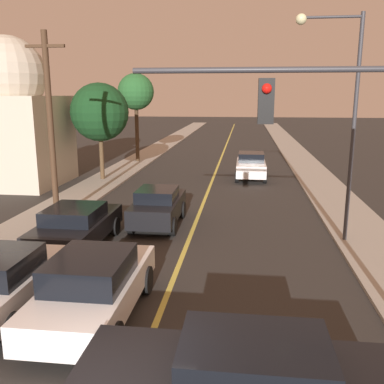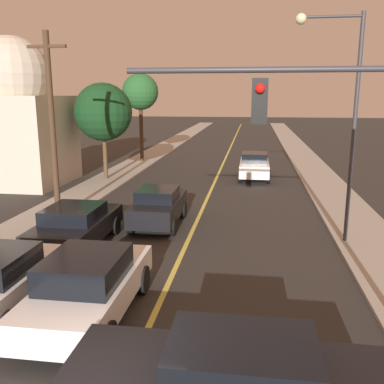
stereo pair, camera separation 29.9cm
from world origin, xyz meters
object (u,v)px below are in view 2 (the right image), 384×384
(tree_left_far, at_px, (103,112))
(utility_pole_left, at_px, (52,124))
(car_far_oncoming, at_px, (254,166))
(tree_left_near, at_px, (140,92))
(car_near_lane_second, at_px, (159,206))
(traffic_signal_mast, at_px, (349,148))
(streetlamp_right, at_px, (341,100))
(car_crossing_right, at_px, (231,384))
(domed_building_left, at_px, (16,119))
(car_outer_lane_second, at_px, (76,225))
(car_near_lane_front, at_px, (89,285))

(tree_left_far, bearing_deg, utility_pole_left, -84.03)
(car_far_oncoming, xyz_separation_m, utility_pole_left, (-8.25, -10.34, 3.20))
(tree_left_near, bearing_deg, car_near_lane_second, -73.09)
(traffic_signal_mast, bearing_deg, tree_left_far, 123.77)
(streetlamp_right, bearing_deg, traffic_signal_mast, -98.81)
(car_near_lane_second, bearing_deg, car_crossing_right, -71.75)
(tree_left_near, bearing_deg, car_far_oncoming, -33.28)
(car_near_lane_second, relative_size, tree_left_far, 0.68)
(car_crossing_right, xyz_separation_m, tree_left_far, (-8.79, 19.36, 3.35))
(car_near_lane_second, height_order, traffic_signal_mast, traffic_signal_mast)
(streetlamp_right, bearing_deg, domed_building_left, 153.36)
(car_near_lane_second, height_order, car_outer_lane_second, car_near_lane_second)
(car_outer_lane_second, bearing_deg, traffic_signal_mast, -30.82)
(car_outer_lane_second, distance_m, traffic_signal_mast, 9.85)
(car_crossing_right, bearing_deg, car_far_oncoming, -0.97)
(utility_pole_left, bearing_deg, tree_left_near, 91.93)
(streetlamp_right, relative_size, domed_building_left, 0.91)
(tree_left_near, bearing_deg, tree_left_far, -92.74)
(car_near_lane_second, height_order, car_far_oncoming, car_far_oncoming)
(tree_left_far, bearing_deg, streetlamp_right, -39.99)
(tree_left_near, bearing_deg, car_near_lane_front, -78.28)
(car_far_oncoming, relative_size, utility_pole_left, 0.55)
(car_outer_lane_second, distance_m, domed_building_left, 12.96)
(car_far_oncoming, relative_size, domed_building_left, 0.49)
(traffic_signal_mast, bearing_deg, domed_building_left, 136.80)
(traffic_signal_mast, bearing_deg, car_outer_lane_second, 149.18)
(car_near_lane_front, bearing_deg, streetlamp_right, 43.89)
(car_crossing_right, bearing_deg, tree_left_far, 24.42)
(utility_pole_left, distance_m, tree_left_near, 16.17)
(car_near_lane_second, height_order, domed_building_left, domed_building_left)
(car_near_lane_second, relative_size, streetlamp_right, 0.51)
(car_near_lane_front, distance_m, car_far_oncoming, 18.45)
(car_near_lane_second, distance_m, car_outer_lane_second, 3.66)
(streetlamp_right, height_order, utility_pole_left, streetlamp_right)
(tree_left_far, bearing_deg, tree_left_near, 87.26)
(traffic_signal_mast, distance_m, tree_left_far, 19.65)
(car_near_lane_front, height_order, traffic_signal_mast, traffic_signal_mast)
(car_near_lane_front, relative_size, traffic_signal_mast, 0.76)
(traffic_signal_mast, bearing_deg, car_far_oncoming, 95.60)
(utility_pole_left, distance_m, tree_left_far, 8.67)
(traffic_signal_mast, xyz_separation_m, tree_left_far, (-10.92, 16.33, 0.01))
(car_outer_lane_second, xyz_separation_m, domed_building_left, (-7.70, 9.95, 3.08))
(streetlamp_right, bearing_deg, car_far_oncoming, 103.25)
(car_far_oncoming, height_order, traffic_signal_mast, traffic_signal_mast)
(traffic_signal_mast, relative_size, streetlamp_right, 0.80)
(car_near_lane_front, bearing_deg, tree_left_far, 107.97)
(domed_building_left, bearing_deg, car_crossing_right, -52.67)
(car_near_lane_front, relative_size, streetlamp_right, 0.60)
(utility_pole_left, bearing_deg, car_far_oncoming, 51.41)
(streetlamp_right, height_order, domed_building_left, domed_building_left)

